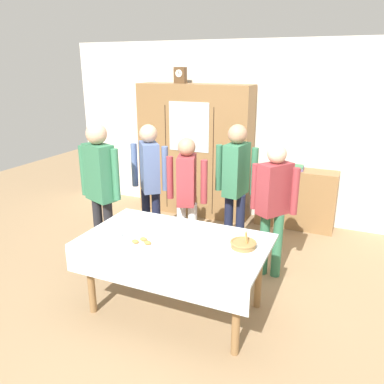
% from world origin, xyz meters
% --- Properties ---
extents(ground_plane, '(12.00, 12.00, 0.00)m').
position_xyz_m(ground_plane, '(0.00, 0.00, 0.00)').
color(ground_plane, '#997A56').
rests_on(ground_plane, ground).
extents(back_wall, '(6.40, 0.10, 2.70)m').
position_xyz_m(back_wall, '(0.00, 2.65, 1.35)').
color(back_wall, silver).
rests_on(back_wall, ground).
extents(dining_table, '(1.75, 1.03, 0.77)m').
position_xyz_m(dining_table, '(0.00, -0.24, 0.67)').
color(dining_table, olive).
rests_on(dining_table, ground).
extents(wall_cabinet, '(1.81, 0.46, 2.07)m').
position_xyz_m(wall_cabinet, '(-0.90, 2.35, 1.03)').
color(wall_cabinet, olive).
rests_on(wall_cabinet, ground).
extents(mantel_clock, '(0.18, 0.11, 0.24)m').
position_xyz_m(mantel_clock, '(-1.14, 2.35, 2.19)').
color(mantel_clock, brown).
rests_on(mantel_clock, wall_cabinet).
extents(bookshelf_low, '(1.14, 0.35, 0.89)m').
position_xyz_m(bookshelf_low, '(0.72, 2.41, 0.44)').
color(bookshelf_low, olive).
rests_on(bookshelf_low, ground).
extents(book_stack, '(0.16, 0.22, 0.06)m').
position_xyz_m(book_stack, '(0.72, 2.41, 0.92)').
color(book_stack, '#664C7A').
rests_on(book_stack, bookshelf_low).
extents(tea_cup_front_edge, '(0.13, 0.13, 0.06)m').
position_xyz_m(tea_cup_front_edge, '(-0.52, -0.40, 0.80)').
color(tea_cup_front_edge, white).
rests_on(tea_cup_front_edge, dining_table).
extents(tea_cup_center, '(0.13, 0.13, 0.06)m').
position_xyz_m(tea_cup_center, '(-0.53, 0.13, 0.80)').
color(tea_cup_center, silver).
rests_on(tea_cup_center, dining_table).
extents(tea_cup_mid_right, '(0.13, 0.13, 0.06)m').
position_xyz_m(tea_cup_mid_right, '(0.13, 0.10, 0.80)').
color(tea_cup_mid_right, white).
rests_on(tea_cup_mid_right, dining_table).
extents(bread_basket, '(0.24, 0.24, 0.16)m').
position_xyz_m(bread_basket, '(0.64, -0.11, 0.81)').
color(bread_basket, '#9E7542').
rests_on(bread_basket, dining_table).
extents(pastry_plate, '(0.28, 0.28, 0.05)m').
position_xyz_m(pastry_plate, '(-0.23, -0.43, 0.78)').
color(pastry_plate, white).
rests_on(pastry_plate, dining_table).
extents(spoon_back_edge, '(0.12, 0.02, 0.01)m').
position_xyz_m(spoon_back_edge, '(-0.51, -0.24, 0.77)').
color(spoon_back_edge, silver).
rests_on(spoon_back_edge, dining_table).
extents(spoon_near_left, '(0.12, 0.02, 0.01)m').
position_xyz_m(spoon_near_left, '(-0.05, -0.24, 0.77)').
color(spoon_near_left, silver).
rests_on(spoon_near_left, dining_table).
extents(person_behind_table_right, '(0.52, 0.41, 1.55)m').
position_xyz_m(person_behind_table_right, '(0.70, 0.85, 0.93)').
color(person_behind_table_right, '#33704C').
rests_on(person_behind_table_right, ground).
extents(person_by_cabinet, '(0.52, 0.41, 1.66)m').
position_xyz_m(person_by_cabinet, '(-0.88, 0.88, 1.01)').
color(person_by_cabinet, '#191E38').
rests_on(person_by_cabinet, ground).
extents(person_near_right_end, '(0.52, 0.40, 1.55)m').
position_xyz_m(person_near_right_end, '(-0.32, 0.77, 0.94)').
color(person_near_right_end, silver).
rests_on(person_near_right_end, ground).
extents(person_beside_shelf, '(0.52, 0.31, 1.74)m').
position_xyz_m(person_beside_shelf, '(-1.16, 0.24, 1.07)').
color(person_beside_shelf, '#232328').
rests_on(person_beside_shelf, ground).
extents(person_behind_table_left, '(0.52, 0.38, 1.69)m').
position_xyz_m(person_behind_table_left, '(0.18, 1.11, 1.03)').
color(person_behind_table_left, '#191E38').
rests_on(person_behind_table_left, ground).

